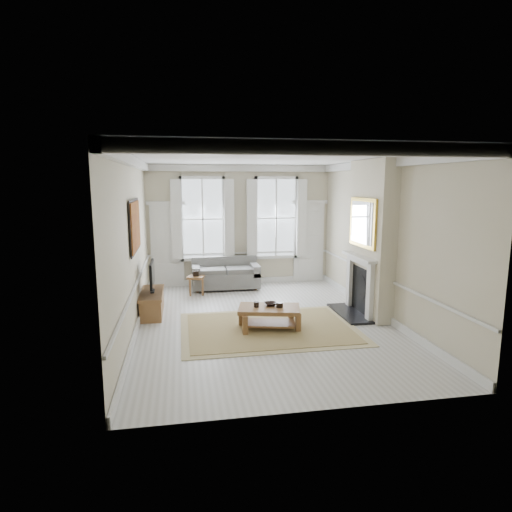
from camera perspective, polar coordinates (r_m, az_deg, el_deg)
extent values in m
plane|color=#B7B5AD|center=(9.11, 1.01, -8.82)|extent=(7.20, 7.20, 0.00)
plane|color=white|center=(8.65, 1.08, 13.05)|extent=(7.20, 7.20, 0.00)
plane|color=beige|center=(12.25, -2.19, 4.11)|extent=(5.20, 0.00, 5.20)
plane|color=beige|center=(8.61, -16.19, 1.35)|extent=(0.00, 7.20, 7.20)
plane|color=beige|center=(9.56, 16.53, 2.13)|extent=(0.00, 7.20, 7.20)
cube|color=silver|center=(12.17, -11.76, 1.26)|extent=(0.90, 0.08, 2.30)
cube|color=silver|center=(12.72, 7.04, 1.75)|extent=(0.90, 0.08, 2.30)
cube|color=#A1611B|center=(8.86, -15.84, 3.87)|extent=(0.05, 1.66, 1.06)
cube|color=beige|center=(9.66, 15.08, 2.27)|extent=(0.35, 1.70, 3.38)
cube|color=black|center=(9.85, 12.39, -7.47)|extent=(0.55, 1.50, 0.05)
cube|color=silver|center=(9.29, 14.94, -5.08)|extent=(0.10, 0.18, 1.15)
cube|color=silver|center=(10.27, 12.37, -3.58)|extent=(0.10, 0.18, 1.15)
cube|color=silver|center=(9.61, 13.49, -0.11)|extent=(0.20, 1.45, 0.06)
cube|color=black|center=(9.80, 13.83, -4.42)|extent=(0.02, 0.92, 1.00)
cube|color=gold|center=(9.54, 14.00, 4.34)|extent=(0.06, 1.26, 1.06)
cube|color=#5C5C59|center=(11.88, -4.06, -3.09)|extent=(1.83, 0.89, 0.41)
cube|color=#5C5C59|center=(12.14, -4.25, -1.04)|extent=(1.83, 0.20, 0.44)
cube|color=#5C5C59|center=(11.78, -8.02, -2.04)|extent=(0.20, 0.89, 0.30)
cube|color=#5C5C59|center=(11.94, -0.19, -1.79)|extent=(0.20, 0.89, 0.30)
cylinder|color=brown|center=(11.57, -7.80, -4.67)|extent=(0.06, 0.06, 0.08)
cylinder|color=brown|center=(12.35, -0.54, -3.65)|extent=(0.06, 0.06, 0.08)
cube|color=brown|center=(11.31, -8.01, -2.80)|extent=(0.51, 0.51, 0.06)
cube|color=brown|center=(11.21, -8.72, -4.22)|extent=(0.05, 0.05, 0.43)
cube|color=brown|center=(11.22, -7.17, -4.17)|extent=(0.05, 0.05, 0.43)
cube|color=brown|center=(11.51, -8.76, -3.86)|extent=(0.05, 0.05, 0.43)
cube|color=brown|center=(11.52, -7.25, -3.82)|extent=(0.05, 0.05, 0.43)
cube|color=tan|center=(8.72, 1.75, -9.60)|extent=(3.50, 2.60, 0.02)
cube|color=brown|center=(8.59, 1.76, -7.07)|extent=(1.34, 0.96, 0.08)
cube|color=brown|center=(8.34, -1.33, -9.24)|extent=(0.10, 0.10, 0.37)
cube|color=brown|center=(8.54, 5.46, -8.82)|extent=(0.10, 0.10, 0.37)
cube|color=brown|center=(8.82, -1.83, -8.18)|extent=(0.10, 0.10, 0.37)
cube|color=brown|center=(9.01, 4.60, -7.82)|extent=(0.10, 0.10, 0.37)
cylinder|color=black|center=(8.57, 0.05, -6.47)|extent=(0.11, 0.11, 0.11)
cylinder|color=black|center=(8.56, 3.15, -6.52)|extent=(0.14, 0.14, 0.10)
imported|color=black|center=(8.68, 1.96, -6.42)|extent=(0.27, 0.27, 0.06)
cube|color=brown|center=(9.89, -13.67, -6.08)|extent=(0.45, 1.41, 0.50)
cube|color=black|center=(9.82, -13.62, -4.58)|extent=(0.08, 0.30, 0.03)
cube|color=black|center=(9.73, -13.71, -2.35)|extent=(0.05, 0.90, 0.55)
cube|color=black|center=(9.73, -13.53, -2.35)|extent=(0.01, 0.83, 0.50)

